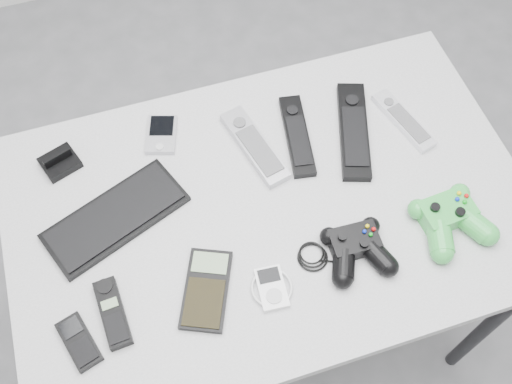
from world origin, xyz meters
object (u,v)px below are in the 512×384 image
object	(u,v)px
pda	(161,134)
mp3_player	(272,288)
remote_black_b	(354,130)
remote_silver_a	(255,146)
desk	(269,219)
controller_black	(357,247)
controller_green	(450,217)
remote_black_a	(297,135)
mobile_phone	(79,342)
calculator	(206,289)
pda_keyboard	(115,217)
cordless_handset	(113,313)
remote_silver_b	(403,120)

from	to	relation	value
pda	mp3_player	size ratio (longest dim) A/B	1.16
remote_black_b	remote_silver_a	bearing A→B (deg)	-168.37
desk	controller_black	bearing A→B (deg)	-50.01
pda	mp3_player	world-z (taller)	same
remote_black_b	controller_green	distance (m)	0.29
pda	remote_black_a	size ratio (longest dim) A/B	0.47
mobile_phone	calculator	world-z (taller)	mobile_phone
pda_keyboard	cordless_handset	size ratio (longest dim) A/B	2.13
remote_silver_a	remote_black_b	xyz separation A→B (m)	(0.23, -0.03, 0.00)
remote_black_b	remote_black_a	bearing A→B (deg)	-173.26
pda_keyboard	mp3_player	world-z (taller)	pda_keyboard
mobile_phone	cordless_handset	xyz separation A→B (m)	(0.07, 0.04, 0.00)
mobile_phone	desk	bearing A→B (deg)	4.89
pda_keyboard	calculator	xyz separation A→B (m)	(0.14, -0.21, -0.00)
cordless_handset	controller_black	size ratio (longest dim) A/B	0.60
pda_keyboard	controller_green	distance (m)	0.70
controller_green	mp3_player	bearing A→B (deg)	179.54
pda_keyboard	controller_black	bearing A→B (deg)	-47.94
desk	pda_keyboard	xyz separation A→B (m)	(-0.32, 0.07, 0.07)
desk	remote_black_a	xyz separation A→B (m)	(0.11, 0.15, 0.08)
remote_silver_b	cordless_handset	bearing A→B (deg)	-175.47
remote_silver_a	remote_black_a	distance (m)	0.10
controller_black	mobile_phone	bearing A→B (deg)	-175.82
cordless_handset	remote_silver_a	bearing A→B (deg)	33.51
mp3_player	controller_green	world-z (taller)	controller_green
remote_black_b	controller_green	world-z (taller)	controller_green
remote_black_a	mp3_player	world-z (taller)	remote_black_a
remote_silver_a	calculator	world-z (taller)	remote_silver_a
calculator	controller_black	world-z (taller)	controller_black
pda	remote_silver_b	bearing A→B (deg)	4.16
remote_silver_a	controller_black	size ratio (longest dim) A/B	0.93
calculator	controller_black	size ratio (longest dim) A/B	0.71
remote_silver_a	remote_black_a	xyz separation A→B (m)	(0.10, -0.00, -0.00)
calculator	controller_black	distance (m)	0.31
controller_black	mp3_player	bearing A→B (deg)	-170.11
remote_black_a	controller_green	distance (m)	0.38
calculator	pda_keyboard	bearing A→B (deg)	146.83
controller_black	desk	bearing A→B (deg)	132.63
pda	controller_green	size ratio (longest dim) A/B	0.62
desk	pda	world-z (taller)	pda
remote_black_a	mobile_phone	xyz separation A→B (m)	(-0.55, -0.32, -0.00)
desk	remote_silver_b	xyz separation A→B (m)	(0.36, 0.11, 0.07)
mp3_player	controller_green	distance (m)	0.40
desk	calculator	bearing A→B (deg)	-141.14
pda_keyboard	remote_silver_a	size ratio (longest dim) A/B	1.36
mp3_player	controller_black	xyz separation A→B (m)	(0.19, 0.02, 0.02)
desk	calculator	world-z (taller)	calculator
pda	controller_black	xyz separation A→B (m)	(0.31, -0.40, 0.02)
desk	mp3_player	size ratio (longest dim) A/B	12.55
pda_keyboard	cordless_handset	xyz separation A→B (m)	(-0.05, -0.20, 0.00)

